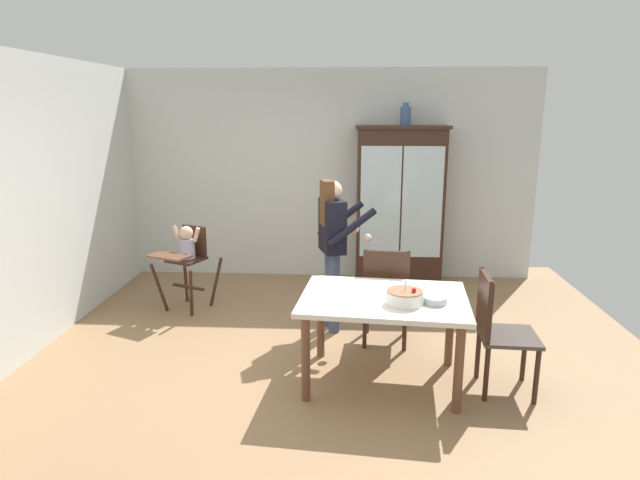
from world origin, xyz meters
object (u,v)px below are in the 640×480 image
(dining_table, at_px, (384,308))
(dining_chair_far_side, at_px, (386,290))
(high_chair_with_toddler, at_px, (186,252))
(dining_chair_right_end, at_px, (496,325))
(adult_person, at_px, (333,237))
(birthday_cake, at_px, (405,297))
(china_cabinet, at_px, (399,205))
(ceramic_vase, at_px, (406,115))
(serving_bowl, at_px, (435,300))

(dining_table, xyz_separation_m, dining_chair_far_side, (0.07, 0.69, -0.08))
(high_chair_with_toddler, bearing_deg, dining_chair_right_end, -6.63)
(adult_person, distance_m, birthday_cake, 1.38)
(dining_table, bearing_deg, china_cabinet, 82.60)
(ceramic_vase, bearing_deg, dining_table, -98.15)
(ceramic_vase, distance_m, birthday_cake, 3.15)
(birthday_cake, height_order, dining_chair_far_side, dining_chair_far_side)
(china_cabinet, relative_size, adult_person, 1.31)
(china_cabinet, height_order, adult_person, china_cabinet)
(high_chair_with_toddler, distance_m, dining_chair_right_end, 3.39)
(high_chair_with_toddler, height_order, dining_chair_far_side, dining_chair_far_side)
(birthday_cake, relative_size, dining_chair_right_end, 0.29)
(birthday_cake, relative_size, serving_bowl, 1.56)
(serving_bowl, height_order, dining_chair_far_side, dining_chair_far_side)
(serving_bowl, xyz_separation_m, dining_chair_right_end, (0.49, 0.05, -0.21))
(dining_table, bearing_deg, birthday_cake, -46.70)
(high_chair_with_toddler, bearing_deg, adult_person, 6.07)
(ceramic_vase, bearing_deg, birthday_cake, -94.74)
(china_cabinet, xyz_separation_m, adult_person, (-0.79, -1.60, -0.04))
(ceramic_vase, distance_m, adult_person, 2.14)
(china_cabinet, height_order, dining_chair_far_side, china_cabinet)
(adult_person, bearing_deg, dining_chair_far_side, -143.97)
(china_cabinet, height_order, serving_bowl, china_cabinet)
(birthday_cake, relative_size, dining_chair_far_side, 0.29)
(ceramic_vase, height_order, high_chair_with_toddler, ceramic_vase)
(high_chair_with_toddler, height_order, adult_person, adult_person)
(adult_person, height_order, dining_chair_far_side, adult_person)
(dining_chair_far_side, bearing_deg, china_cabinet, -92.64)
(china_cabinet, distance_m, adult_person, 1.79)
(high_chair_with_toddler, xyz_separation_m, serving_bowl, (2.46, -1.71, 0.11))
(ceramic_vase, bearing_deg, adult_person, -117.28)
(dining_table, xyz_separation_m, birthday_cake, (0.15, -0.16, 0.15))
(high_chair_with_toddler, relative_size, dining_table, 0.68)
(dining_chair_right_end, bearing_deg, adult_person, 51.54)
(dining_table, bearing_deg, dining_chair_right_end, -5.68)
(dining_table, relative_size, dining_chair_far_side, 1.46)
(china_cabinet, relative_size, ceramic_vase, 7.41)
(china_cabinet, xyz_separation_m, birthday_cake, (-0.20, -2.84, -0.21))
(china_cabinet, distance_m, dining_chair_right_end, 2.85)
(ceramic_vase, bearing_deg, high_chair_with_toddler, -155.62)
(birthday_cake, xyz_separation_m, dining_chair_far_side, (-0.08, 0.85, -0.24))
(dining_table, height_order, serving_bowl, serving_bowl)
(adult_person, relative_size, dining_chair_far_side, 1.59)
(dining_table, relative_size, serving_bowl, 7.78)
(china_cabinet, xyz_separation_m, ceramic_vase, (0.04, 0.00, 1.11))
(dining_chair_far_side, bearing_deg, dining_chair_right_end, 141.45)
(dining_chair_far_side, bearing_deg, serving_bowl, 116.47)
(serving_bowl, bearing_deg, ceramic_vase, 89.99)
(high_chair_with_toddler, height_order, serving_bowl, high_chair_with_toddler)
(high_chair_with_toddler, relative_size, serving_bowl, 5.28)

